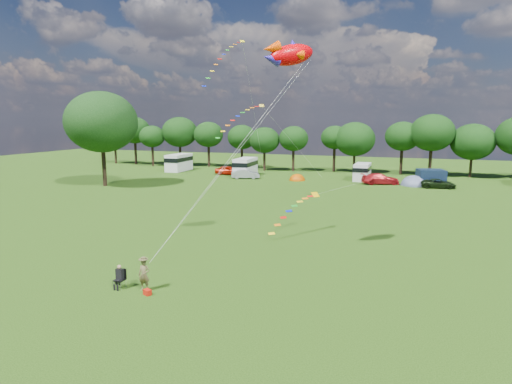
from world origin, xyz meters
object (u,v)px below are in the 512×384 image
(big_tree, at_px, (101,122))
(campervan_c, at_px, (362,171))
(tent_orange, at_px, (297,180))
(car_c, at_px, (380,179))
(camp_chair, at_px, (120,274))
(car_b, at_px, (245,174))
(car_d, at_px, (438,184))
(tent_greyblue, at_px, (414,185))
(car_a, at_px, (228,170))
(campervan_b, at_px, (245,166))
(kite_flyer, at_px, (144,275))
(fish_kite, at_px, (288,54))
(campervan_a, at_px, (179,162))

(big_tree, xyz_separation_m, campervan_c, (34.07, 18.41, -7.63))
(tent_orange, bearing_deg, big_tree, -149.15)
(car_c, relative_size, camp_chair, 3.86)
(car_b, relative_size, camp_chair, 3.09)
(car_c, xyz_separation_m, tent_orange, (-12.48, -0.09, -0.77))
(car_c, height_order, camp_chair, car_c)
(car_c, height_order, tent_orange, car_c)
(car_d, xyz_separation_m, campervan_c, (-10.79, 4.69, 0.75))
(car_b, xyz_separation_m, tent_greyblue, (25.50, 1.41, -0.72))
(car_a, height_order, campervan_b, campervan_b)
(tent_greyblue, bearing_deg, kite_flyer, -107.59)
(campervan_b, relative_size, camp_chair, 4.54)
(car_a, height_order, tent_greyblue, car_a)
(fish_kite, bearing_deg, campervan_c, 45.31)
(fish_kite, bearing_deg, car_b, 71.50)
(tent_orange, distance_m, fish_kite, 40.54)
(car_d, relative_size, campervan_b, 0.76)
(campervan_b, xyz_separation_m, kite_flyer, (12.16, -47.59, -0.72))
(campervan_b, height_order, fish_kite, fish_kite)
(car_c, distance_m, kite_flyer, 46.46)
(car_b, relative_size, car_c, 0.80)
(campervan_a, bearing_deg, fish_kite, -144.25)
(campervan_c, bearing_deg, car_c, -139.42)
(car_d, distance_m, campervan_c, 11.79)
(car_a, xyz_separation_m, campervan_b, (3.32, -0.39, 0.84))
(big_tree, xyz_separation_m, campervan_a, (0.83, 19.70, -7.36))
(big_tree, height_order, car_c, big_tree)
(tent_orange, bearing_deg, campervan_c, 21.43)
(tent_greyblue, height_order, fish_kite, fish_kite)
(car_b, distance_m, car_c, 20.83)
(big_tree, height_order, car_d, big_tree)
(campervan_c, height_order, fish_kite, fish_kite)
(campervan_c, height_order, kite_flyer, campervan_c)
(car_b, distance_m, fish_kite, 42.11)
(camp_chair, bearing_deg, fish_kite, 47.98)
(car_c, height_order, campervan_c, campervan_c)
(campervan_b, distance_m, fish_kite, 45.08)
(car_d, height_order, campervan_a, campervan_a)
(car_c, relative_size, campervan_a, 0.83)
(fish_kite, bearing_deg, car_d, 28.74)
(fish_kite, bearing_deg, camp_chair, -175.28)
(car_d, relative_size, camp_chair, 3.44)
(campervan_b, relative_size, campervan_c, 1.16)
(campervan_b, height_order, tent_orange, campervan_b)
(car_b, bearing_deg, car_c, -108.03)
(car_b, xyz_separation_m, fish_kite, (16.83, -36.45, 12.69))
(campervan_b, xyz_separation_m, tent_greyblue, (26.70, -1.72, -1.58))
(car_c, distance_m, camp_chair, 46.94)
(car_d, xyz_separation_m, kite_flyer, (-17.66, -44.36, 0.25))
(car_b, distance_m, tent_orange, 8.40)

